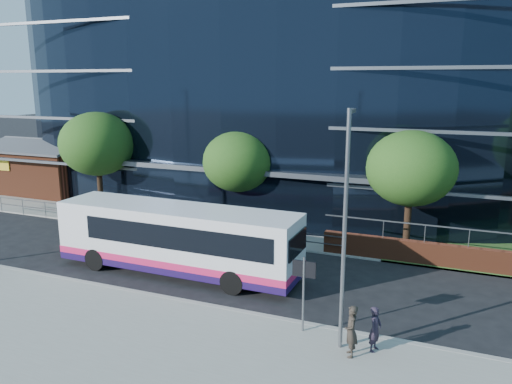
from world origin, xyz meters
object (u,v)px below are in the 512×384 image
at_px(brick_pavilion, 48,168).
at_px(streetlight_east, 345,225).
at_px(street_sign, 304,278).
at_px(tree_far_b, 238,162).
at_px(pedestrian, 375,329).
at_px(pedestrian_b, 351,331).
at_px(tree_far_c, 411,169).
at_px(tree_far_a, 97,144).
at_px(city_bus, 179,239).

height_order(brick_pavilion, streetlight_east, streetlight_east).
xyz_separation_m(street_sign, tree_far_b, (-7.50, 11.09, 2.06)).
height_order(brick_pavilion, pedestrian, brick_pavilion).
xyz_separation_m(street_sign, pedestrian_b, (1.94, -1.03, -1.13)).
xyz_separation_m(street_sign, tree_far_c, (2.50, 10.59, 2.39)).
bearing_deg(tree_far_a, city_bus, -34.56).
xyz_separation_m(brick_pavilion, street_sign, (26.50, -15.09, 0.21)).
height_order(tree_far_a, tree_far_b, tree_far_a).
distance_m(tree_far_a, pedestrian_b, 22.97).
bearing_deg(brick_pavilion, city_bus, -31.00).
bearing_deg(tree_far_b, street_sign, -55.92).
height_order(street_sign, city_bus, city_bus).
bearing_deg(tree_far_b, pedestrian_b, -52.10).
bearing_deg(tree_far_a, pedestrian_b, -30.88).
height_order(streetlight_east, city_bus, streetlight_east).
relative_size(brick_pavilion, tree_far_b, 1.42).
xyz_separation_m(brick_pavilion, tree_far_a, (9.00, -4.50, 2.92)).
bearing_deg(tree_far_b, city_bus, -87.25).
xyz_separation_m(tree_far_a, streetlight_east, (19.00, -11.17, -0.42)).
relative_size(tree_far_b, city_bus, 0.51).
distance_m(brick_pavilion, street_sign, 30.49).
distance_m(brick_pavilion, city_bus, 22.60).
bearing_deg(tree_far_a, brick_pavilion, 153.45).
distance_m(street_sign, tree_far_b, 13.54).
relative_size(tree_far_c, city_bus, 0.55).
relative_size(brick_pavilion, pedestrian_b, 4.92).
bearing_deg(pedestrian, pedestrian_b, 147.15).
relative_size(brick_pavilion, tree_far_a, 1.23).
bearing_deg(streetlight_east, tree_far_b, 127.63).
distance_m(tree_far_b, tree_far_c, 10.02).
bearing_deg(city_bus, tree_far_b, 93.23).
xyz_separation_m(brick_pavilion, tree_far_c, (29.00, -4.50, 2.60)).
distance_m(city_bus, pedestrian_b, 10.14).
bearing_deg(tree_far_c, pedestrian, -89.44).
xyz_separation_m(street_sign, tree_far_a, (-17.50, 10.59, 2.71)).
xyz_separation_m(tree_far_b, tree_far_c, (10.00, -0.50, 0.33)).
bearing_deg(pedestrian, street_sign, 95.04).
relative_size(brick_pavilion, pedestrian, 5.54).
bearing_deg(street_sign, tree_far_a, 148.83).
distance_m(tree_far_b, streetlight_east, 14.74).
height_order(pedestrian, pedestrian_b, pedestrian_b).
distance_m(tree_far_b, city_bus, 8.05).
height_order(tree_far_a, pedestrian_b, tree_far_a).
xyz_separation_m(tree_far_a, tree_far_c, (20.00, 0.00, -0.33)).
distance_m(tree_far_c, pedestrian, 11.56).
distance_m(brick_pavilion, streetlight_east, 32.19).
xyz_separation_m(streetlight_east, pedestrian, (1.11, 0.19, -3.51)).
xyz_separation_m(tree_far_c, pedestrian_b, (-0.56, -11.62, -3.51)).
distance_m(brick_pavilion, pedestrian, 32.99).
xyz_separation_m(tree_far_a, pedestrian_b, (19.44, -11.62, -3.84)).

